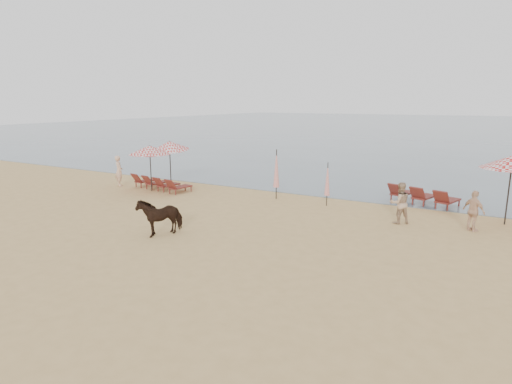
% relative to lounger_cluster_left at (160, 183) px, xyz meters
% --- Properties ---
extents(ground, '(120.00, 120.00, 0.00)m').
position_rel_lounger_cluster_left_xyz_m(ground, '(7.48, -7.37, -0.39)').
color(ground, tan).
rests_on(ground, ground).
extents(sea, '(160.00, 140.00, 0.06)m').
position_rel_lounger_cluster_left_xyz_m(sea, '(7.48, 72.63, -0.39)').
color(sea, '#51606B').
rests_on(sea, ground).
extents(lounger_cluster_left, '(3.72, 2.04, 0.56)m').
position_rel_lounger_cluster_left_xyz_m(lounger_cluster_left, '(0.00, 0.00, 0.00)').
color(lounger_cluster_left, maroon).
rests_on(lounger_cluster_left, ground).
extents(lounger_cluster_right, '(3.27, 2.49, 0.64)m').
position_rel_lounger_cluster_left_xyz_m(lounger_cluster_right, '(13.27, 3.48, 0.05)').
color(lounger_cluster_right, maroon).
rests_on(lounger_cluster_right, ground).
extents(umbrella_open_left_a, '(2.22, 2.22, 2.53)m').
position_rel_lounger_cluster_left_xyz_m(umbrella_open_left_a, '(-0.12, -0.53, 1.88)').
color(umbrella_open_left_a, black).
rests_on(umbrella_open_left_a, ground).
extents(umbrella_open_left_b, '(2.14, 2.19, 2.73)m').
position_rel_lounger_cluster_left_xyz_m(umbrella_open_left_b, '(-0.04, 0.98, 1.98)').
color(umbrella_open_left_b, black).
rests_on(umbrella_open_left_b, ground).
extents(umbrella_open_right, '(2.29, 2.29, 2.80)m').
position_rel_lounger_cluster_left_xyz_m(umbrella_open_right, '(16.70, 1.57, 2.13)').
color(umbrella_open_right, black).
rests_on(umbrella_open_right, ground).
extents(umbrella_closed_left, '(0.31, 0.31, 2.51)m').
position_rel_lounger_cluster_left_xyz_m(umbrella_closed_left, '(6.66, 1.14, 1.16)').
color(umbrella_closed_left, black).
rests_on(umbrella_closed_left, ground).
extents(umbrella_closed_right, '(0.25, 0.25, 2.06)m').
position_rel_lounger_cluster_left_xyz_m(umbrella_closed_right, '(9.38, 1.04, 0.88)').
color(umbrella_closed_right, black).
rests_on(umbrella_closed_right, ground).
extents(cow, '(1.29, 1.79, 1.38)m').
position_rel_lounger_cluster_left_xyz_m(cow, '(5.51, -6.11, 0.30)').
color(cow, black).
rests_on(cow, ground).
extents(beachgoer_left, '(0.77, 0.69, 1.78)m').
position_rel_lounger_cluster_left_xyz_m(beachgoer_left, '(-2.77, -0.33, 0.50)').
color(beachgoer_left, '#D7A686').
rests_on(beachgoer_left, ground).
extents(beachgoer_right_a, '(1.04, 1.00, 1.69)m').
position_rel_lounger_cluster_left_xyz_m(beachgoer_right_a, '(12.94, -0.32, 0.46)').
color(beachgoer_right_a, tan).
rests_on(beachgoer_right_a, ground).
extents(beachgoer_right_b, '(0.97, 0.85, 1.57)m').
position_rel_lounger_cluster_left_xyz_m(beachgoer_right_b, '(15.60, -0.05, 0.40)').
color(beachgoer_right_b, '#D8AB87').
rests_on(beachgoer_right_b, ground).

